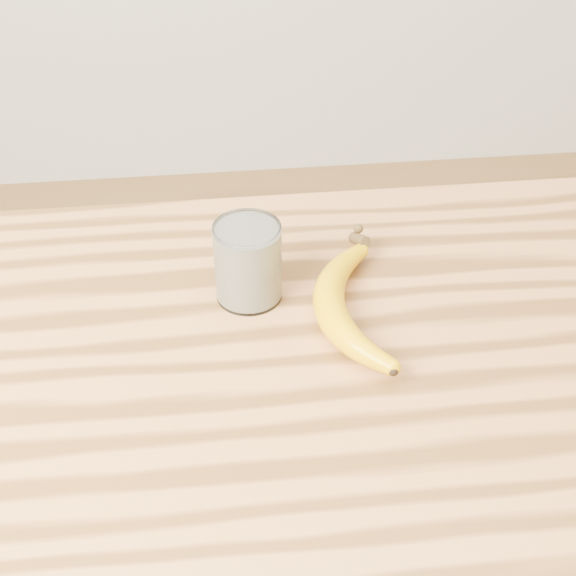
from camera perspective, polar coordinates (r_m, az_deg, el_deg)
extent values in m
cube|color=#B4743E|center=(0.92, 7.61, -7.53)|extent=(1.20, 0.80, 0.04)
cylinder|color=brown|center=(1.50, -17.91, -11.32)|extent=(0.06, 0.06, 0.86)
cylinder|color=white|center=(0.98, -2.86, 1.84)|extent=(0.08, 0.08, 0.10)
torus|color=white|center=(0.95, -2.96, 4.29)|extent=(0.08, 0.08, 0.00)
cylinder|color=beige|center=(0.98, -2.86, 1.77)|extent=(0.08, 0.08, 0.09)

